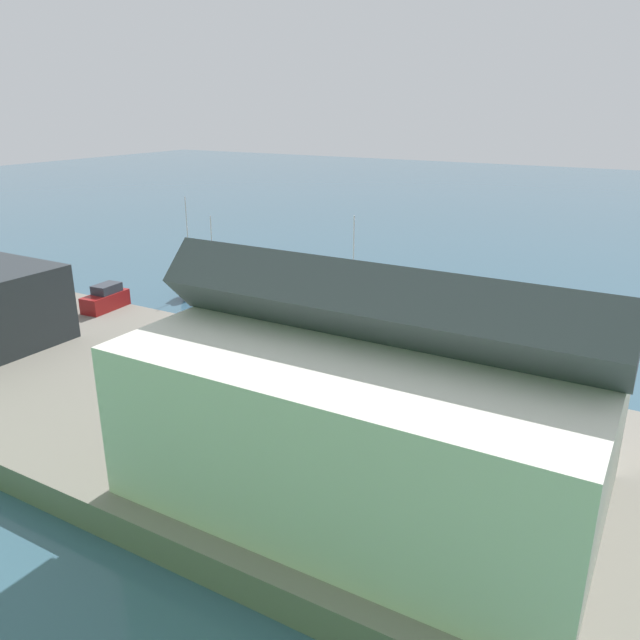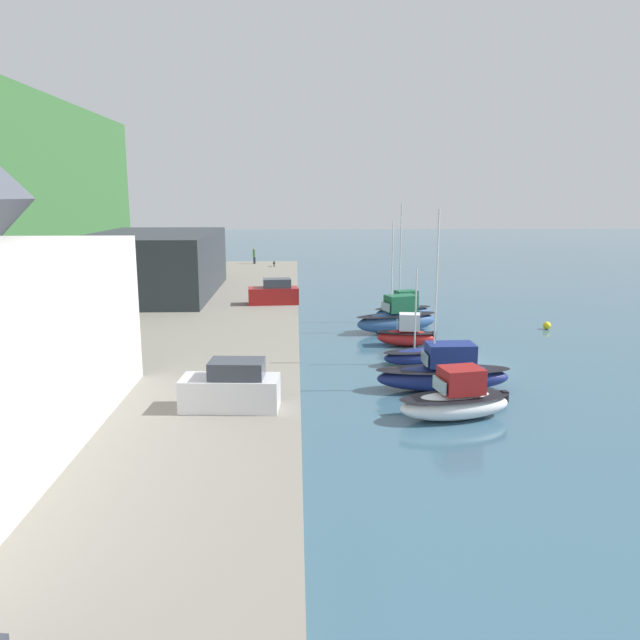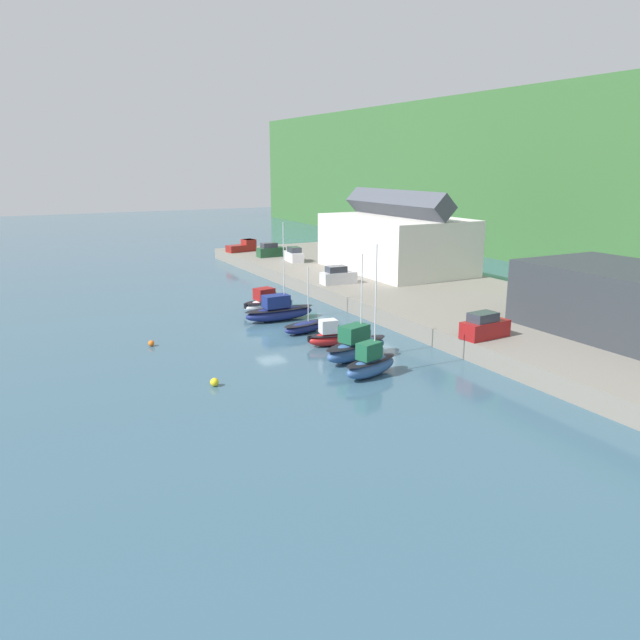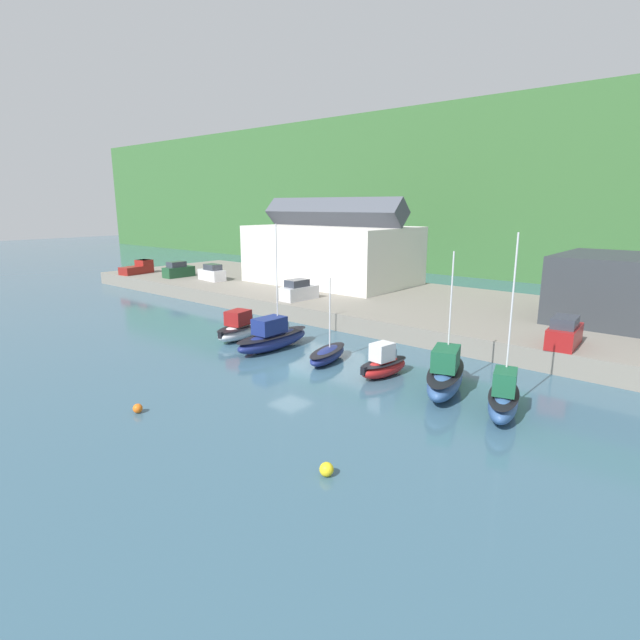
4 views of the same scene
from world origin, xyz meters
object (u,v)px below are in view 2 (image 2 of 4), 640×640
object	(u,v)px
parked_car_2	(232,388)
moored_boat_5	(403,310)
dog_on_quay	(274,263)
person_on_quay	(254,255)
moored_boat_4	(397,318)
moored_boat_0	(456,400)
parked_car_1	(274,293)
mooring_buoy_1	(547,325)
moored_boat_2	(419,355)
moored_boat_1	(444,373)
moored_boat_3	(407,334)

from	to	relation	value
parked_car_2	moored_boat_5	bearing A→B (deg)	-20.77
moored_boat_5	dog_on_quay	xyz separation A→B (m)	(27.92, 11.97, 1.06)
person_on_quay	dog_on_quay	world-z (taller)	person_on_quay
dog_on_quay	moored_boat_4	bearing A→B (deg)	-69.93
moored_boat_0	parked_car_1	world-z (taller)	parked_car_1
moored_boat_0	mooring_buoy_1	xyz separation A→B (m)	(20.05, -12.59, -0.62)
moored_boat_2	person_on_quay	world-z (taller)	moored_boat_2
moored_boat_2	dog_on_quay	distance (m)	42.85
moored_boat_0	parked_car_2	size ratio (longest dim) A/B	1.39
moored_boat_1	moored_boat_4	xyz separation A→B (m)	(14.95, 0.21, 0.12)
parked_car_2	dog_on_quay	bearing A→B (deg)	3.76
moored_boat_2	moored_boat_0	bearing A→B (deg)	164.69
moored_boat_1	dog_on_quay	distance (m)	48.22
moored_boat_5	mooring_buoy_1	world-z (taller)	moored_boat_5
moored_boat_1	person_on_quay	xyz separation A→B (m)	(50.57, 13.75, 1.73)
moored_boat_3	moored_boat_5	xyz separation A→B (m)	(8.61, -1.22, 0.17)
mooring_buoy_1	parked_car_2	bearing A→B (deg)	134.60
moored_boat_4	parked_car_2	world-z (taller)	moored_boat_4
moored_boat_5	mooring_buoy_1	distance (m)	11.68
moored_boat_1	parked_car_2	xyz separation A→B (m)	(-7.22, 11.01, 1.55)
moored_boat_3	moored_boat_4	distance (m)	4.56
moored_boat_1	parked_car_1	world-z (taller)	moored_boat_1
person_on_quay	moored_boat_4	bearing A→B (deg)	-159.19
parked_car_2	moored_boat_0	bearing A→B (deg)	-71.63
moored_boat_0	moored_boat_5	world-z (taller)	moored_boat_5
mooring_buoy_1	moored_boat_3	bearing A→B (deg)	112.71
moored_boat_2	parked_car_2	size ratio (longest dim) A/B	1.45
moored_boat_0	moored_boat_5	bearing A→B (deg)	-14.46
dog_on_quay	moored_boat_2	bearing A→B (deg)	-74.10
moored_boat_0	mooring_buoy_1	world-z (taller)	moored_boat_0
moored_boat_3	moored_boat_5	size ratio (longest dim) A/B	0.44
moored_boat_4	dog_on_quay	xyz separation A→B (m)	(31.98, 10.79, 0.97)
moored_boat_4	person_on_quay	world-z (taller)	moored_boat_4
moored_boat_0	moored_boat_3	distance (m)	14.88
dog_on_quay	mooring_buoy_1	size ratio (longest dim) A/B	1.40
moored_boat_0	person_on_quay	xyz separation A→B (m)	(55.05, 13.28, 1.79)
moored_boat_3	dog_on_quay	world-z (taller)	moored_boat_3
moored_boat_0	moored_boat_2	world-z (taller)	moored_boat_2
person_on_quay	dog_on_quay	xyz separation A→B (m)	(-3.64, -2.75, -0.64)
parked_car_2	person_on_quay	bearing A→B (deg)	6.49
moored_boat_0	parked_car_1	bearing A→B (deg)	11.18
moored_boat_2	parked_car_1	world-z (taller)	moored_boat_2
moored_boat_3	dog_on_quay	distance (m)	38.11
moored_boat_0	moored_boat_5	size ratio (longest dim) A/B	0.60
parked_car_2	mooring_buoy_1	world-z (taller)	parked_car_2
dog_on_quay	moored_boat_3	bearing A→B (deg)	-72.18
moored_boat_3	moored_boat_4	world-z (taller)	moored_boat_4
parked_car_1	person_on_quay	xyz separation A→B (m)	(31.47, 3.69, 0.18)
mooring_buoy_1	moored_boat_0	bearing A→B (deg)	147.89
moored_boat_1	moored_boat_2	size ratio (longest dim) A/B	1.59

